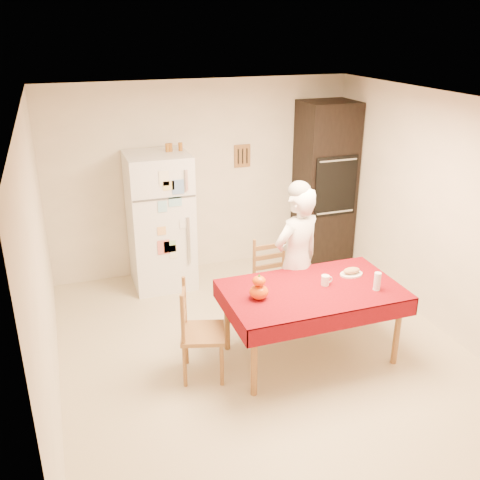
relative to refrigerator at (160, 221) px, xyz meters
name	(u,v)px	position (x,y,z in m)	size (l,w,h in m)	color
floor	(264,351)	(0.65, -1.88, -0.85)	(4.50, 4.50, 0.00)	#C5B88E
room_shell	(267,201)	(0.65, -1.88, 0.77)	(4.02, 4.52, 2.51)	beige
refrigerator	(160,221)	(0.00, 0.00, 0.00)	(0.75, 0.74, 1.70)	white
oven_cabinet	(325,184)	(2.28, 0.05, 0.25)	(0.70, 0.62, 2.20)	black
dining_table	(312,295)	(1.05, -2.10, -0.16)	(1.70, 1.00, 0.76)	brown
chair_far	(273,278)	(0.98, -1.28, -0.34)	(0.44, 0.42, 0.95)	brown
chair_left	(196,328)	(-0.09, -2.02, -0.34)	(0.50, 0.52, 0.95)	brown
seated_woman	(297,261)	(1.13, -1.56, -0.04)	(0.59, 0.39, 1.62)	silver
coffee_mug	(325,280)	(1.20, -2.07, -0.04)	(0.08, 0.08, 0.10)	white
pumpkin_lower	(259,292)	(0.49, -2.11, -0.02)	(0.18, 0.18, 0.13)	red
pumpkin_upper	(259,281)	(0.49, -2.11, 0.09)	(0.12, 0.12, 0.09)	red
wine_glass	(377,281)	(1.62, -2.32, 0.00)	(0.07, 0.07, 0.18)	white
bread_plate	(351,274)	(1.56, -1.96, -0.08)	(0.24, 0.24, 0.02)	white
bread_loaf	(352,271)	(1.56, -1.96, -0.04)	(0.18, 0.10, 0.06)	#A98553
spice_jar_left	(167,148)	(0.15, 0.05, 0.90)	(0.05, 0.05, 0.10)	#975C1B
spice_jar_mid	(170,147)	(0.18, 0.05, 0.90)	(0.05, 0.05, 0.10)	brown
spice_jar_right	(180,147)	(0.30, 0.05, 0.90)	(0.05, 0.05, 0.10)	#8F551A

